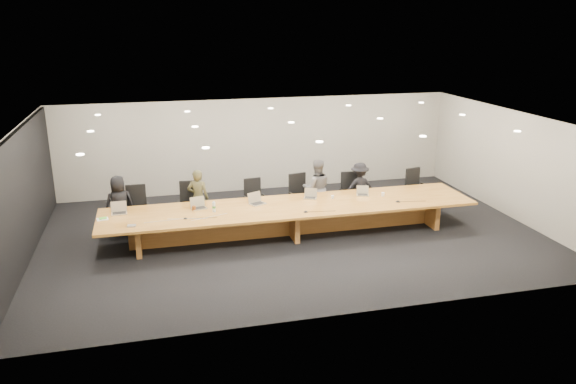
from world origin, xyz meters
name	(u,v)px	position (x,y,z in m)	size (l,w,h in m)	color
ground	(291,234)	(0.00, 0.00, 0.00)	(12.00, 12.00, 0.00)	black
back_wall	(258,145)	(0.00, 4.00, 1.40)	(12.00, 0.02, 2.80)	beige
left_wall_panel	(21,199)	(-5.94, 0.00, 1.37)	(0.08, 7.84, 2.74)	black
conference_table	(291,214)	(0.00, 0.00, 0.52)	(9.00, 1.80, 0.75)	#9B6221
chair_far_left	(137,209)	(-3.62, 1.18, 0.58)	(0.59, 0.59, 1.16)	black
chair_left	(190,204)	(-2.33, 1.21, 0.58)	(0.59, 0.59, 1.16)	black
chair_mid_left	(255,199)	(-0.63, 1.33, 0.54)	(0.55, 0.55, 1.08)	black
chair_mid_right	(301,195)	(0.59, 1.24, 0.58)	(0.59, 0.59, 1.16)	black
chair_right	(351,193)	(2.00, 1.24, 0.55)	(0.56, 0.56, 1.11)	black
chair_far_right	(417,188)	(3.93, 1.19, 0.55)	(0.56, 0.56, 1.11)	black
person_a	(119,204)	(-4.02, 1.20, 0.72)	(0.70, 0.46, 1.44)	black
person_b	(198,198)	(-2.11, 1.18, 0.74)	(0.54, 0.35, 1.48)	#3B3820
person_c	(317,188)	(1.00, 1.15, 0.77)	(0.75, 0.59, 1.55)	#535355
person_d	(359,188)	(2.22, 1.20, 0.69)	(0.89, 0.51, 1.38)	black
laptop_a	(119,208)	(-4.00, 0.38, 0.89)	(0.35, 0.26, 0.28)	#C7B598
laptop_b	(199,203)	(-2.17, 0.30, 0.89)	(0.35, 0.25, 0.27)	tan
laptop_c	(258,199)	(-0.76, 0.29, 0.89)	(0.37, 0.27, 0.29)	tan
laptop_d	(310,194)	(0.60, 0.43, 0.87)	(0.31, 0.23, 0.25)	tan
laptop_e	(363,191)	(1.97, 0.34, 0.87)	(0.30, 0.22, 0.24)	#B5AB8A
water_bottle	(214,207)	(-1.86, -0.02, 0.87)	(0.08, 0.08, 0.24)	silver
amber_mug	(194,208)	(-2.30, 0.21, 0.80)	(0.09, 0.09, 0.11)	brown
paper_cup_near	(333,197)	(1.14, 0.26, 0.79)	(0.07, 0.07, 0.09)	silver
paper_cup_far	(383,194)	(2.44, 0.14, 0.80)	(0.08, 0.08, 0.10)	white
notepad	(102,219)	(-4.35, 0.08, 0.76)	(0.25, 0.20, 0.02)	white
lime_gadget	(103,218)	(-4.34, 0.08, 0.78)	(0.16, 0.09, 0.02)	#59C334
av_box	(132,226)	(-3.71, -0.54, 0.76)	(0.18, 0.13, 0.03)	#B7B7BC
mic_left	(185,218)	(-2.54, -0.33, 0.76)	(0.10, 0.10, 0.03)	black
mic_center	(306,211)	(0.21, -0.55, 0.76)	(0.12, 0.12, 0.03)	black
mic_right	(398,201)	(2.62, -0.37, 0.77)	(0.12, 0.12, 0.03)	black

